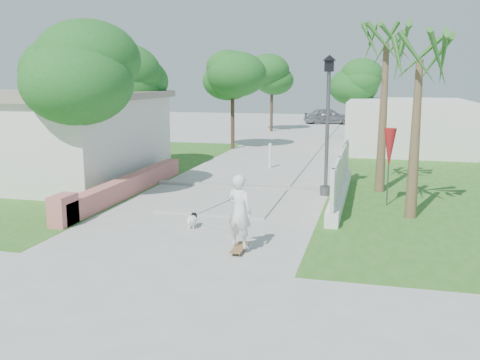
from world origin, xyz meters
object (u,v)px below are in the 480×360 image
(street_lamp, at_px, (328,120))
(parked_car, at_px, (328,116))
(skateboarder, at_px, (215,209))
(dog, at_px, (192,220))
(bollard, at_px, (270,155))
(patio_umbrella, at_px, (389,149))

(street_lamp, distance_m, parked_car, 27.48)
(parked_car, bearing_deg, skateboarder, 162.05)
(dog, relative_size, parked_car, 0.14)
(skateboarder, relative_size, parked_car, 0.54)
(bollard, height_order, skateboarder, skateboarder)
(bollard, height_order, patio_umbrella, patio_umbrella)
(street_lamp, xyz_separation_m, patio_umbrella, (1.90, -1.00, -0.74))
(bollard, bearing_deg, parked_car, 88.87)
(street_lamp, distance_m, skateboarder, 6.11)
(bollard, xyz_separation_m, parked_car, (0.45, 22.83, 0.09))
(street_lamp, distance_m, bollard, 5.56)
(patio_umbrella, bearing_deg, skateboarder, -131.47)
(skateboarder, bearing_deg, dog, -23.56)
(skateboarder, bearing_deg, street_lamp, -90.72)
(street_lamp, height_order, bollard, street_lamp)
(patio_umbrella, height_order, skateboarder, patio_umbrella)
(street_lamp, xyz_separation_m, dog, (-2.91, -4.70, -2.22))
(skateboarder, relative_size, dog, 3.84)
(skateboarder, xyz_separation_m, parked_car, (-0.18, 32.83, -0.06))
(parked_car, bearing_deg, dog, 160.55)
(street_lamp, bearing_deg, parked_car, 94.71)
(street_lamp, bearing_deg, bollard, 120.96)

